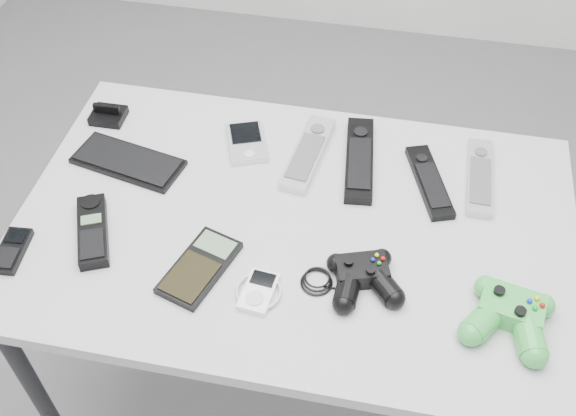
% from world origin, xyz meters
% --- Properties ---
extents(floor, '(3.50, 3.50, 0.00)m').
position_xyz_m(floor, '(0.00, 0.00, 0.00)').
color(floor, slate).
rests_on(floor, ground).
extents(desk, '(1.08, 0.70, 0.73)m').
position_xyz_m(desk, '(-0.02, -0.09, 0.66)').
color(desk, '#A8A8AA').
rests_on(desk, floor).
extents(pda_keyboard, '(0.25, 0.14, 0.01)m').
position_xyz_m(pda_keyboard, '(-0.40, 0.00, 0.73)').
color(pda_keyboard, black).
rests_on(pda_keyboard, desk).
extents(dock_bracket, '(0.07, 0.07, 0.04)m').
position_xyz_m(dock_bracket, '(-0.49, 0.13, 0.75)').
color(dock_bracket, black).
rests_on(dock_bracket, desk).
extents(pda, '(0.12, 0.14, 0.02)m').
position_xyz_m(pda, '(-0.16, 0.11, 0.74)').
color(pda, silver).
rests_on(pda, desk).
extents(remote_silver_a, '(0.08, 0.23, 0.03)m').
position_xyz_m(remote_silver_a, '(-0.03, 0.10, 0.74)').
color(remote_silver_a, silver).
rests_on(remote_silver_a, desk).
extents(remote_black_a, '(0.08, 0.25, 0.02)m').
position_xyz_m(remote_black_a, '(0.08, 0.10, 0.74)').
color(remote_black_a, black).
rests_on(remote_black_a, desk).
extents(remote_black_b, '(0.11, 0.21, 0.02)m').
position_xyz_m(remote_black_b, '(0.23, 0.07, 0.74)').
color(remote_black_b, black).
rests_on(remote_black_b, desk).
extents(remote_silver_b, '(0.05, 0.22, 0.02)m').
position_xyz_m(remote_silver_b, '(0.33, 0.10, 0.74)').
color(remote_silver_b, '#B2B3B9').
rests_on(remote_silver_b, desk).
extents(mobile_phone, '(0.06, 0.11, 0.02)m').
position_xyz_m(mobile_phone, '(-0.52, -0.27, 0.73)').
color(mobile_phone, black).
rests_on(mobile_phone, desk).
extents(cordless_handset, '(0.12, 0.18, 0.03)m').
position_xyz_m(cordless_handset, '(-0.39, -0.20, 0.74)').
color(cordless_handset, black).
rests_on(cordless_handset, desk).
extents(calculator, '(0.13, 0.19, 0.02)m').
position_xyz_m(calculator, '(-0.17, -0.24, 0.73)').
color(calculator, black).
rests_on(calculator, desk).
extents(mp3_player, '(0.09, 0.10, 0.02)m').
position_xyz_m(mp3_player, '(-0.05, -0.27, 0.73)').
color(mp3_player, white).
rests_on(mp3_player, desk).
extents(controller_black, '(0.25, 0.20, 0.04)m').
position_xyz_m(controller_black, '(0.13, -0.21, 0.75)').
color(controller_black, black).
rests_on(controller_black, desk).
extents(controller_green, '(0.18, 0.19, 0.05)m').
position_xyz_m(controller_green, '(0.38, -0.24, 0.75)').
color(controller_green, '#278C26').
rests_on(controller_green, desk).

